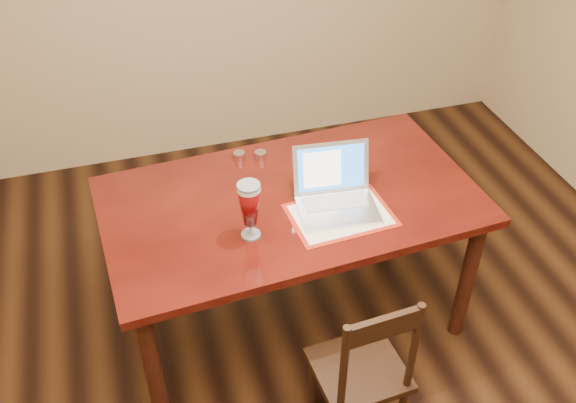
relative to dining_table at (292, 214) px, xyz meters
name	(u,v)px	position (x,y,z in m)	size (l,w,h in m)	color
room_shell	(353,97)	(-0.02, -0.70, 1.02)	(4.51, 5.01, 2.71)	tan
dining_table	(292,214)	(0.00, 0.00, 0.00)	(1.83, 1.11, 1.11)	#51120A
dining_chair	(362,371)	(0.10, -0.74, -0.32)	(0.41, 0.39, 0.90)	black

